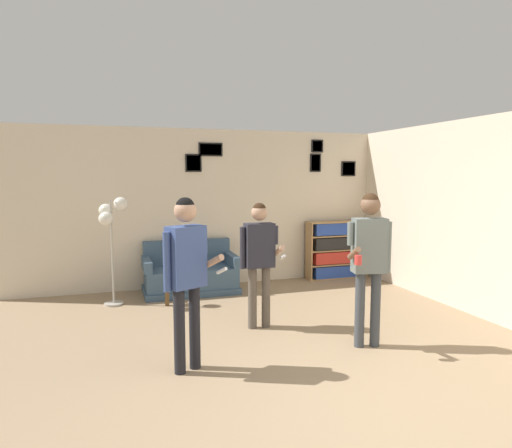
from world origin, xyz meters
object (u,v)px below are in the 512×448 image
object	(u,v)px
bottle_on_floor	(167,298)
couch	(190,275)
person_player_foreground_left	(186,265)
bookshelf	(337,250)
person_player_foreground_center	(259,252)
floor_lamp	(111,220)
person_watcher_holding_cup	(369,253)

from	to	relation	value
bottle_on_floor	couch	bearing A→B (deg)	55.80
person_player_foreground_left	couch	bearing A→B (deg)	79.82
bookshelf	person_player_foreground_center	world-z (taller)	person_player_foreground_center
person_player_foreground_center	bottle_on_floor	world-z (taller)	person_player_foreground_center
floor_lamp	person_player_foreground_center	size ratio (longest dim) A/B	1.01
person_player_foreground_left	bottle_on_floor	size ratio (longest dim) A/B	6.24
person_player_foreground_center	bottle_on_floor	bearing A→B (deg)	126.73
bookshelf	floor_lamp	distance (m)	4.11
bookshelf	person_player_foreground_center	bearing A→B (deg)	-135.54
couch	bottle_on_floor	distance (m)	0.84
person_player_foreground_center	person_watcher_holding_cup	distance (m)	1.37
couch	floor_lamp	world-z (taller)	floor_lamp
floor_lamp	bottle_on_floor	distance (m)	1.41
bottle_on_floor	person_watcher_holding_cup	bearing A→B (deg)	-49.95
person_watcher_holding_cup	bottle_on_floor	size ratio (longest dim) A/B	6.30
bookshelf	person_player_foreground_left	distance (m)	4.66
bookshelf	person_player_foreground_center	xyz separation A→B (m)	(-2.26, -2.21, 0.43)
person_player_foreground_center	person_player_foreground_left	bearing A→B (deg)	-136.97
floor_lamp	person_player_foreground_left	xyz separation A→B (m)	(0.67, -2.63, -0.20)
bookshelf	person_player_foreground_left	xyz separation A→B (m)	(-3.33, -3.22, 0.53)
couch	person_player_foreground_left	distance (m)	3.16
person_player_foreground_center	floor_lamp	bearing A→B (deg)	137.07
bookshelf	person_player_foreground_left	bearing A→B (deg)	-135.99
bookshelf	couch	bearing A→B (deg)	-175.84
bookshelf	floor_lamp	xyz separation A→B (m)	(-4.00, -0.59, 0.73)
person_player_foreground_left	bottle_on_floor	world-z (taller)	person_player_foreground_left
person_watcher_holding_cup	person_player_foreground_center	bearing A→B (deg)	134.07
floor_lamp	person_watcher_holding_cup	bearing A→B (deg)	-44.03
floor_lamp	person_player_foreground_center	bearing A→B (deg)	-42.93
floor_lamp	person_player_foreground_left	world-z (taller)	person_player_foreground_left
couch	bookshelf	world-z (taller)	bookshelf
person_player_foreground_center	person_watcher_holding_cup	xyz separation A→B (m)	(0.95, -0.98, 0.11)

